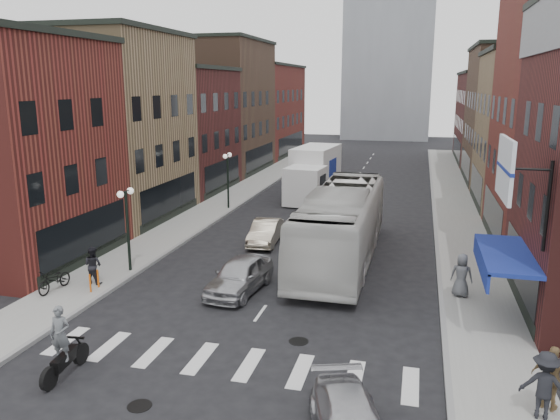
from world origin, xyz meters
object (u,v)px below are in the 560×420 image
object	(u,v)px
billboard_sign	(508,171)
ped_right_c	(462,275)
ped_right_b	(552,378)
box_truck	(313,173)
ped_left_solo	(93,265)
ped_right_a	(544,385)
motorcycle_rider	(62,344)
streetlamp_near	(127,214)
sedan_left_far	(265,232)
parked_bicycle	(55,280)
transit_bus	(342,224)
sedan_left_near	(240,275)
bike_rack	(94,281)
streetlamp_far	(228,170)

from	to	relation	value
billboard_sign	ped_right_c	xyz separation A→B (m)	(-0.82, 4.00, -5.06)
billboard_sign	ped_right_b	xyz separation A→B (m)	(1.01, -4.03, -5.06)
billboard_sign	box_truck	world-z (taller)	billboard_sign
billboard_sign	ped_left_solo	bearing A→B (deg)	174.84
box_truck	ped_right_a	bearing A→B (deg)	-61.89
box_truck	motorcycle_rider	distance (m)	29.05
streetlamp_near	sedan_left_far	bearing A→B (deg)	52.53
parked_bicycle	ped_right_c	bearing A→B (deg)	17.15
motorcycle_rider	transit_bus	world-z (taller)	transit_bus
sedan_left_near	ped_right_c	distance (m)	9.41
streetlamp_near	motorcycle_rider	world-z (taller)	streetlamp_near
bike_rack	sedan_left_near	xyz separation A→B (m)	(6.08, 1.70, 0.21)
box_truck	transit_bus	xyz separation A→B (m)	(4.45, -15.25, -0.07)
ped_right_c	sedan_left_near	bearing A→B (deg)	20.15
streetlamp_near	streetlamp_far	bearing A→B (deg)	90.00
streetlamp_far	box_truck	distance (m)	7.78
billboard_sign	sedan_left_near	world-z (taller)	billboard_sign
parked_bicycle	ped_right_a	world-z (taller)	ped_right_a
parked_bicycle	streetlamp_far	bearing A→B (deg)	88.83
billboard_sign	sedan_left_far	bearing A→B (deg)	138.04
parked_bicycle	ped_right_b	size ratio (longest dim) A/B	1.03
ped_right_a	ped_right_c	world-z (taller)	ped_right_a
streetlamp_far	ped_left_solo	world-z (taller)	streetlamp_far
billboard_sign	sedan_left_far	world-z (taller)	billboard_sign
billboard_sign	ped_right_c	bearing A→B (deg)	101.56
streetlamp_near	motorcycle_rider	bearing A→B (deg)	-72.48
sedan_left_far	ped_left_solo	size ratio (longest dim) A/B	2.39
sedan_left_far	billboard_sign	bearing A→B (deg)	-46.04
motorcycle_rider	ped_right_b	world-z (taller)	motorcycle_rider
transit_bus	ped_right_a	xyz separation A→B (m)	(7.19, -12.56, -0.80)
streetlamp_far	sedan_left_near	size ratio (longest dim) A/B	0.92
billboard_sign	streetlamp_near	distance (m)	16.68
ped_right_b	transit_bus	bearing A→B (deg)	-27.07
ped_right_a	sedan_left_near	bearing A→B (deg)	-21.80
ped_right_c	streetlamp_near	bearing A→B (deg)	12.87
sedan_left_near	ped_right_b	world-z (taller)	ped_right_b
ped_right_b	ped_right_c	xyz separation A→B (m)	(-1.83, 8.03, -0.00)
bike_rack	motorcycle_rider	world-z (taller)	motorcycle_rider
sedan_left_near	ped_right_c	world-z (taller)	ped_right_c
box_truck	sedan_left_far	xyz separation A→B (m)	(-0.14, -13.38, -1.29)
motorcycle_rider	ped_right_c	distance (m)	15.62
streetlamp_far	ped_right_b	bearing A→B (deg)	-51.71
bike_rack	streetlamp_far	bearing A→B (deg)	89.31
bike_rack	ped_left_solo	world-z (taller)	ped_left_solo
ped_right_a	ped_left_solo	bearing A→B (deg)	-7.99
billboard_sign	motorcycle_rider	bearing A→B (deg)	-156.69
motorcycle_rider	sedan_left_far	world-z (taller)	motorcycle_rider
sedan_left_far	ped_left_solo	bearing A→B (deg)	-127.70
streetlamp_near	transit_bus	size ratio (longest dim) A/B	0.30
ped_right_a	ped_right_b	bearing A→B (deg)	-109.56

